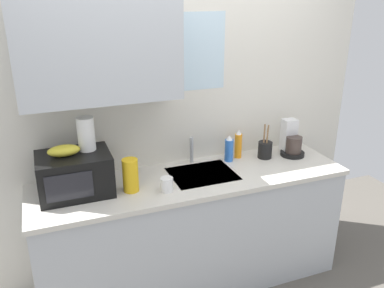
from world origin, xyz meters
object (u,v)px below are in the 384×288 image
object	(u,v)px
utensil_crock	(265,149)
dish_soap_bottle_blue	(229,149)
cereal_canister	(130,175)
mug_white	(167,184)
paper_towel_roll	(86,134)
coffee_maker	(291,142)
banana_bunch	(64,151)
dish_soap_bottle_orange	(238,145)
microwave	(75,174)

from	to	relation	value
utensil_crock	dish_soap_bottle_blue	bearing A→B (deg)	171.12
cereal_canister	mug_white	size ratio (longest dim) A/B	2.35
paper_towel_roll	cereal_canister	bearing A→B (deg)	-32.01
paper_towel_roll	coffee_maker	distance (m)	1.60
banana_bunch	dish_soap_bottle_orange	distance (m)	1.33
mug_white	utensil_crock	xyz separation A→B (m)	(0.89, 0.26, 0.02)
microwave	coffee_maker	world-z (taller)	coffee_maker
paper_towel_roll	microwave	bearing A→B (deg)	-152.83
mug_white	coffee_maker	bearing A→B (deg)	12.49
coffee_maker	dish_soap_bottle_orange	bearing A→B (deg)	167.83
paper_towel_roll	dish_soap_bottle_blue	xyz separation A→B (m)	(1.06, 0.07, -0.28)
dish_soap_bottle_orange	cereal_canister	size ratio (longest dim) A/B	1.02
paper_towel_roll	cereal_canister	size ratio (longest dim) A/B	0.98
microwave	dish_soap_bottle_orange	xyz separation A→B (m)	(1.25, 0.15, -0.03)
coffee_maker	cereal_canister	distance (m)	1.35
dish_soap_bottle_orange	utensil_crock	world-z (taller)	utensil_crock
dish_soap_bottle_blue	microwave	bearing A→B (deg)	-174.24
mug_white	banana_bunch	bearing A→B (deg)	162.65
banana_bunch	dish_soap_bottle_orange	size ratio (longest dim) A/B	0.87
utensil_crock	banana_bunch	bearing A→B (deg)	-177.33
dish_soap_bottle_orange	cereal_canister	world-z (taller)	dish_soap_bottle_orange
microwave	mug_white	size ratio (longest dim) A/B	4.84
dish_soap_bottle_blue	cereal_canister	world-z (taller)	cereal_canister
dish_soap_bottle_orange	dish_soap_bottle_blue	bearing A→B (deg)	-160.22
paper_towel_roll	cereal_canister	xyz separation A→B (m)	(0.24, -0.15, -0.27)
paper_towel_roll	utensil_crock	world-z (taller)	paper_towel_roll
dish_soap_bottle_orange	utensil_crock	size ratio (longest dim) A/B	0.83
microwave	dish_soap_bottle_orange	size ratio (longest dim) A/B	2.01
coffee_maker	dish_soap_bottle_orange	world-z (taller)	coffee_maker
dish_soap_bottle_orange	cereal_canister	xyz separation A→B (m)	(-0.91, -0.25, 0.00)
microwave	cereal_canister	world-z (taller)	microwave
dish_soap_bottle_blue	banana_bunch	bearing A→B (deg)	-174.55
coffee_maker	mug_white	bearing A→B (deg)	-167.51
banana_bunch	mug_white	bearing A→B (deg)	-17.35
dish_soap_bottle_blue	dish_soap_bottle_orange	xyz separation A→B (m)	(0.10, 0.03, 0.01)
microwave	dish_soap_bottle_orange	world-z (taller)	microwave
mug_white	dish_soap_bottle_blue	bearing A→B (deg)	26.97
dish_soap_bottle_blue	coffee_maker	bearing A→B (deg)	-6.24
coffee_maker	cereal_canister	xyz separation A→B (m)	(-1.34, -0.16, 0.01)
dish_soap_bottle_blue	paper_towel_roll	bearing A→B (deg)	-176.47
mug_white	utensil_crock	world-z (taller)	utensil_crock
mug_white	dish_soap_bottle_orange	bearing A→B (deg)	26.03
banana_bunch	dish_soap_bottle_orange	world-z (taller)	banana_bunch
banana_bunch	cereal_canister	world-z (taller)	banana_bunch
paper_towel_roll	utensil_crock	distance (m)	1.38
paper_towel_roll	cereal_canister	distance (m)	0.39
utensil_crock	paper_towel_roll	bearing A→B (deg)	-179.16
microwave	paper_towel_roll	world-z (taller)	paper_towel_roll
mug_white	utensil_crock	bearing A→B (deg)	16.25
cereal_canister	microwave	bearing A→B (deg)	163.87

